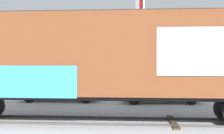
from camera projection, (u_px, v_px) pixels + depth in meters
name	position (u px, v px, depth m)	size (l,w,h in m)	color
ground_plane	(99.00, 122.00, 11.88)	(260.00, 260.00, 0.00)	#B2B5BC
track	(61.00, 120.00, 11.99)	(60.02, 3.20, 0.08)	#4C4742
freight_car	(104.00, 57.00, 11.81)	(17.91, 3.29, 4.25)	brown
flagpole	(142.00, 28.00, 23.14)	(0.75, 1.41, 7.37)	silver
hillside	(139.00, 53.00, 88.15)	(142.98, 34.21, 13.81)	slate
parked_car_white	(60.00, 87.00, 18.11)	(4.73, 1.98, 1.64)	silver
parked_car_silver	(159.00, 87.00, 17.43)	(4.60, 2.29, 1.75)	#B7BABF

